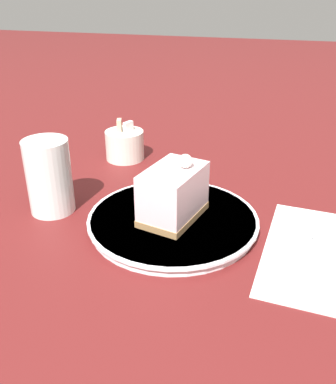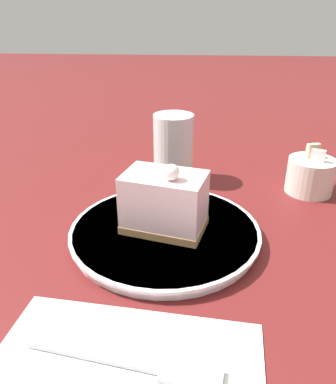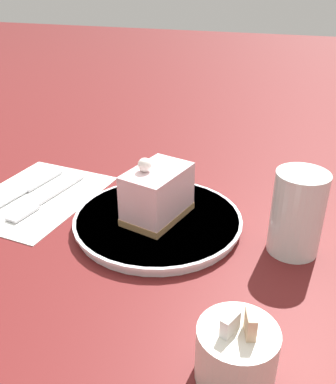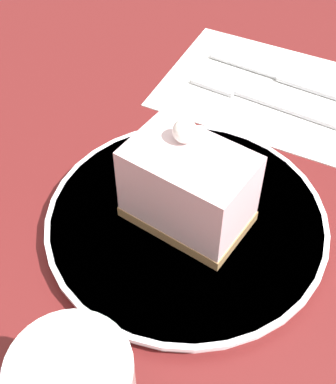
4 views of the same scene
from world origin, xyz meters
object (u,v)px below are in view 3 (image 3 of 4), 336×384
at_px(drinking_glass, 297,213).
at_px(sugar_bowl, 236,353).
at_px(plate, 158,221).
at_px(cake_slice, 157,194).
at_px(fork, 43,200).
at_px(knife, 32,187).

bearing_deg(drinking_glass, sugar_bowl, 80.76).
bearing_deg(plate, sugar_bowl, 124.84).
xyz_separation_m(cake_slice, drinking_glass, (-0.18, -0.00, 0.00)).
xyz_separation_m(fork, knife, (0.04, -0.04, 0.00)).
xyz_separation_m(cake_slice, sugar_bowl, (-0.15, 0.21, -0.02)).
relative_size(knife, drinking_glass, 1.51).
distance_m(plate, fork, 0.19).
relative_size(sugar_bowl, drinking_glass, 0.69).
bearing_deg(knife, fork, 149.59).
xyz_separation_m(cake_slice, knife, (0.23, -0.04, -0.05)).
bearing_deg(cake_slice, sugar_bowl, 139.08).
bearing_deg(sugar_bowl, drinking_glass, -99.24).
distance_m(sugar_bowl, drinking_glass, 0.22).
bearing_deg(drinking_glass, cake_slice, 0.28).
bearing_deg(cake_slice, fork, 12.69).
bearing_deg(sugar_bowl, knife, -33.63).
relative_size(plate, drinking_glass, 2.15).
bearing_deg(knife, sugar_bowl, 155.71).
height_order(sugar_bowl, drinking_glass, drinking_glass).
relative_size(fork, sugar_bowl, 2.17).
xyz_separation_m(plate, sugar_bowl, (-0.15, 0.21, 0.02)).
bearing_deg(fork, cake_slice, -172.16).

